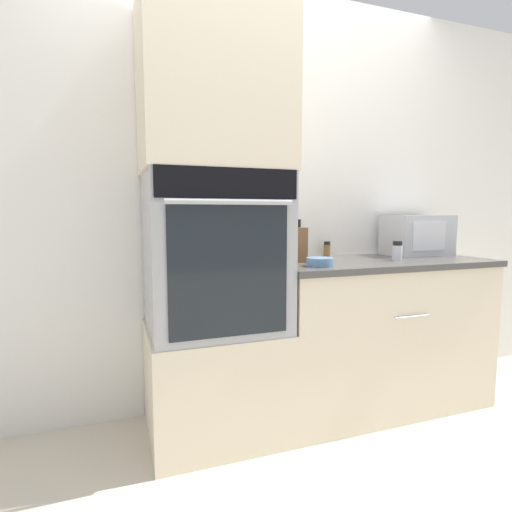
% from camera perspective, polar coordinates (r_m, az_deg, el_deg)
% --- Properties ---
extents(ground_plane, '(12.00, 12.00, 0.00)m').
position_cam_1_polar(ground_plane, '(2.22, 6.04, -25.77)').
color(ground_plane, beige).
extents(wall_back, '(8.00, 0.05, 2.50)m').
position_cam_1_polar(wall_back, '(2.47, -0.02, 7.94)').
color(wall_back, silver).
rests_on(wall_back, ground_plane).
extents(oven_cabinet_base, '(0.69, 0.60, 0.58)m').
position_cam_1_polar(oven_cabinet_base, '(2.23, -5.85, -17.21)').
color(oven_cabinet_base, beige).
rests_on(oven_cabinet_base, ground_plane).
extents(wall_oven, '(0.67, 0.64, 0.79)m').
position_cam_1_polar(wall_oven, '(2.06, -6.03, 0.56)').
color(wall_oven, '#9EA0A5').
rests_on(wall_oven, oven_cabinet_base).
extents(oven_cabinet_upper, '(0.69, 0.60, 0.86)m').
position_cam_1_polar(oven_cabinet_upper, '(2.15, -6.32, 23.15)').
color(oven_cabinet_upper, beige).
rests_on(oven_cabinet_upper, wall_oven).
extents(counter_unit, '(1.34, 0.63, 0.90)m').
position_cam_1_polar(counter_unit, '(2.59, 16.68, -10.34)').
color(counter_unit, beige).
rests_on(counter_unit, ground_plane).
extents(microwave, '(0.41, 0.27, 0.26)m').
position_cam_1_polar(microwave, '(2.84, 22.01, 2.77)').
color(microwave, '#B2B5BA').
rests_on(microwave, counter_unit).
extents(knife_block, '(0.09, 0.13, 0.24)m').
position_cam_1_polar(knife_block, '(2.28, 5.68, 1.69)').
color(knife_block, brown).
rests_on(knife_block, counter_unit).
extents(bowl, '(0.14, 0.14, 0.04)m').
position_cam_1_polar(bowl, '(2.11, 9.13, -0.84)').
color(bowl, '#517599').
rests_on(bowl, counter_unit).
extents(condiment_jar_near, '(0.05, 0.05, 0.09)m').
position_cam_1_polar(condiment_jar_near, '(2.41, 4.76, 0.64)').
color(condiment_jar_near, silver).
rests_on(condiment_jar_near, counter_unit).
extents(condiment_jar_mid, '(0.06, 0.06, 0.10)m').
position_cam_1_polar(condiment_jar_mid, '(2.40, 2.71, 0.72)').
color(condiment_jar_mid, brown).
rests_on(condiment_jar_mid, counter_unit).
extents(condiment_jar_far, '(0.04, 0.04, 0.10)m').
position_cam_1_polar(condiment_jar_far, '(2.60, 10.12, 0.99)').
color(condiment_jar_far, brown).
rests_on(condiment_jar_far, counter_unit).
extents(condiment_jar_back, '(0.06, 0.06, 0.11)m').
position_cam_1_polar(condiment_jar_back, '(2.47, 19.53, 0.67)').
color(condiment_jar_back, silver).
rests_on(condiment_jar_back, counter_unit).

